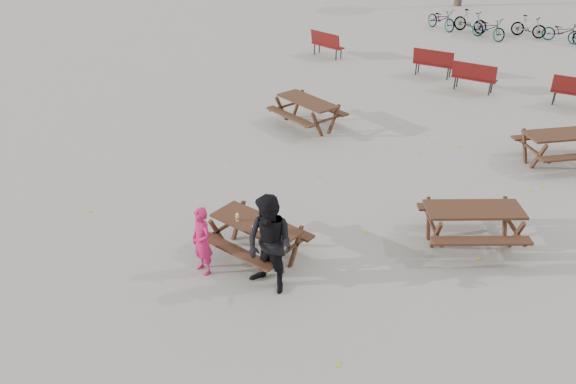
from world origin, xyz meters
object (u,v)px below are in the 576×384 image
Objects in this scene: picnic_table_far at (560,148)px; picnic_table_east at (471,226)px; main_picnic_table at (256,230)px; food_tray at (258,227)px; adult at (270,245)px; soda_bottle at (237,218)px; child at (202,241)px; picnic_table_north at (307,113)px.

picnic_table_east is at bearing -142.62° from picnic_table_far.
main_picnic_table is 0.28m from food_tray.
picnic_table_far is (0.35, 4.95, 0.01)m from picnic_table_east.
picnic_table_far is (3.31, 8.10, -0.37)m from food_tray.
picnic_table_east is (2.25, 3.64, -0.54)m from adult.
soda_bottle is at bearing -163.44° from picnic_table_far.
child is at bearing -99.14° from soda_bottle.
soda_bottle is 1.25m from adult.
main_picnic_table is at bearing 142.50° from food_tray.
soda_bottle reaches higher than picnic_table_north.
adult is 8.98m from picnic_table_far.
picnic_table_far is (3.90, 8.98, -0.27)m from child.
adult reaches higher than picnic_table_east.
adult is 7.62m from picnic_table_north.
child is at bearing -162.11° from picnic_table_far.
child is at bearing -164.04° from adult.
child is at bearing -170.60° from picnic_table_east.
main_picnic_table is at bearing 29.50° from soda_bottle.
food_tray is at bearing -172.37° from picnic_table_east.
child reaches higher than food_tray.
child is 7.38m from picnic_table_north.
adult reaches higher than main_picnic_table.
food_tray is at bearing 144.69° from adult.
main_picnic_table is 0.94× the size of adult.
main_picnic_table is at bearing -174.95° from picnic_table_east.
adult is 4.31m from picnic_table_east.
main_picnic_table is 1.11m from adult.
picnic_table_far is at bearing 65.19° from soda_bottle.
soda_bottle reaches higher than food_tray.
soda_bottle is at bearing -52.68° from picnic_table_north.
soda_bottle is (-0.47, -0.06, 0.05)m from food_tray.
picnic_table_east is at bearing 44.25° from main_picnic_table.
adult is at bearing -19.91° from soda_bottle.
picnic_table_far is at bearing 46.80° from picnic_table_east.
main_picnic_table is 0.94× the size of picnic_table_east.
picnic_table_north is (-6.25, 2.82, 0.01)m from picnic_table_east.
main_picnic_table is at bearing -49.61° from picnic_table_north.
picnic_table_far is (3.77, 8.16, -0.43)m from soda_bottle.
food_tray is 0.87m from adult.
child is (-0.13, -0.83, -0.16)m from soda_bottle.
food_tray is 6.84m from picnic_table_north.
soda_bottle is 0.12× the size of child.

